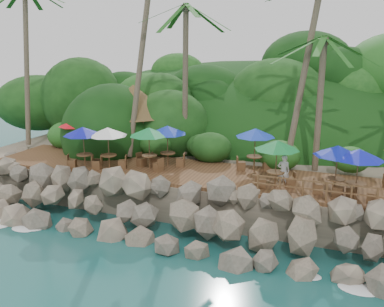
% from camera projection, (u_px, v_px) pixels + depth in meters
% --- Properties ---
extents(ground, '(140.00, 140.00, 0.00)m').
position_uv_depth(ground, '(147.00, 252.00, 19.51)').
color(ground, '#19514F').
rests_on(ground, ground).
extents(land_base, '(32.00, 25.20, 2.10)m').
position_uv_depth(land_base, '(235.00, 152.00, 33.72)').
color(land_base, gray).
rests_on(land_base, ground).
extents(jungle_hill, '(44.80, 28.00, 15.40)m').
position_uv_depth(jungle_hill, '(254.00, 145.00, 40.78)').
color(jungle_hill, '#143811').
rests_on(jungle_hill, ground).
extents(seawall, '(29.00, 4.00, 2.30)m').
position_uv_depth(seawall, '(164.00, 214.00, 21.03)').
color(seawall, gray).
rests_on(seawall, ground).
extents(terrace, '(26.00, 5.00, 0.20)m').
position_uv_depth(terrace, '(192.00, 173.00, 24.38)').
color(terrace, brown).
rests_on(terrace, land_base).
extents(jungle_foliage, '(44.00, 16.00, 12.00)m').
position_uv_depth(jungle_foliage, '(231.00, 168.00, 33.08)').
color(jungle_foliage, '#143811').
rests_on(jungle_foliage, ground).
extents(foam_line, '(25.20, 0.80, 0.06)m').
position_uv_depth(foam_line, '(150.00, 249.00, 19.77)').
color(foam_line, white).
rests_on(foam_line, ground).
extents(palapa, '(5.39, 5.39, 4.60)m').
position_uv_depth(palapa, '(134.00, 100.00, 29.05)').
color(palapa, brown).
rests_on(palapa, ground).
extents(dining_clusters, '(22.82, 5.55, 2.54)m').
position_uv_depth(dining_clusters, '(213.00, 139.00, 23.20)').
color(dining_clusters, brown).
rests_on(dining_clusters, terrace).
extents(railing, '(6.10, 0.10, 1.00)m').
position_uv_depth(railing, '(315.00, 188.00, 19.62)').
color(railing, brown).
rests_on(railing, terrace).
extents(waiter, '(0.71, 0.54, 1.74)m').
position_uv_depth(waiter, '(284.00, 171.00, 21.48)').
color(waiter, silver).
rests_on(waiter, terrace).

